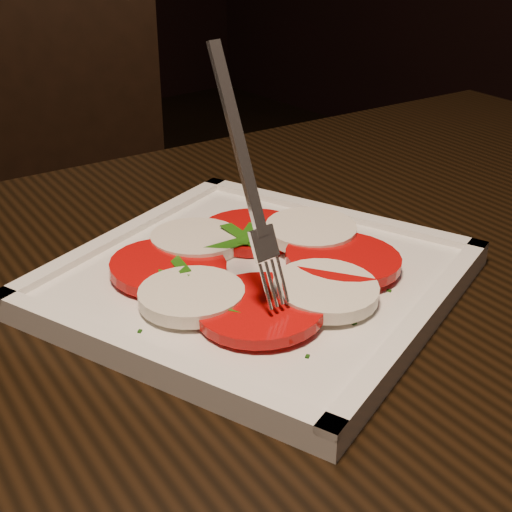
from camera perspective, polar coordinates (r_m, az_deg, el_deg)
table at (r=0.63m, az=6.30°, el=-10.75°), size 1.27×0.92×0.75m
chair at (r=1.17m, az=-16.60°, el=0.42°), size 0.56×0.56×0.93m
plate at (r=0.57m, az=0.00°, el=-2.01°), size 0.36×0.36×0.01m
caprese_salad at (r=0.56m, az=-0.01°, el=-0.57°), size 0.23×0.22×0.02m
fork at (r=0.48m, az=-1.40°, el=6.63°), size 0.03×0.07×0.17m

